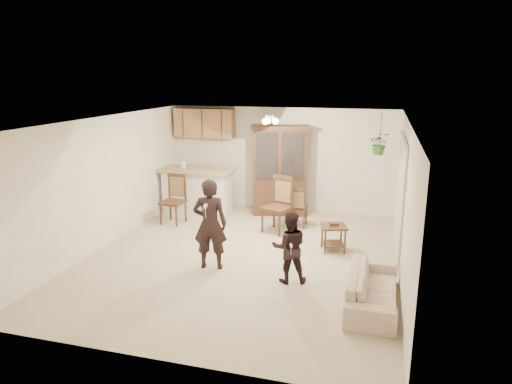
% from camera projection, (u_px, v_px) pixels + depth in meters
% --- Properties ---
extents(floor, '(6.50, 6.50, 0.00)m').
position_uv_depth(floor, '(242.00, 257.00, 8.39)').
color(floor, beige).
rests_on(floor, ground).
extents(ceiling, '(5.50, 6.50, 0.02)m').
position_uv_depth(ceiling, '(241.00, 120.00, 7.77)').
color(ceiling, white).
rests_on(ceiling, wall_back).
extents(wall_back, '(5.50, 0.02, 2.50)m').
position_uv_depth(wall_back, '(281.00, 159.00, 11.11)').
color(wall_back, white).
rests_on(wall_back, ground).
extents(wall_front, '(5.50, 0.02, 2.50)m').
position_uv_depth(wall_front, '(156.00, 262.00, 5.05)').
color(wall_front, white).
rests_on(wall_front, ground).
extents(wall_left, '(0.02, 6.50, 2.50)m').
position_uv_depth(wall_left, '(106.00, 182.00, 8.79)').
color(wall_left, white).
rests_on(wall_left, ground).
extents(wall_right, '(0.02, 6.50, 2.50)m').
position_uv_depth(wall_right, '(404.00, 203.00, 7.37)').
color(wall_right, white).
rests_on(wall_right, ground).
extents(breakfast_bar, '(1.60, 0.55, 1.00)m').
position_uv_depth(breakfast_bar, '(197.00, 193.00, 10.94)').
color(breakfast_bar, white).
rests_on(breakfast_bar, floor).
extents(bar_top, '(1.75, 0.70, 0.08)m').
position_uv_depth(bar_top, '(197.00, 171.00, 10.80)').
color(bar_top, tan).
rests_on(bar_top, breakfast_bar).
extents(upper_cabinets, '(1.50, 0.34, 0.70)m').
position_uv_depth(upper_cabinets, '(205.00, 123.00, 11.22)').
color(upper_cabinets, brown).
rests_on(upper_cabinets, wall_back).
extents(vertical_blinds, '(0.06, 2.30, 2.10)m').
position_uv_depth(vertical_blinds, '(399.00, 197.00, 8.26)').
color(vertical_blinds, beige).
rests_on(vertical_blinds, wall_right).
extents(ceiling_fixture, '(0.36, 0.36, 0.20)m').
position_uv_depth(ceiling_fixture, '(269.00, 120.00, 8.86)').
color(ceiling_fixture, '#FFE9BF').
rests_on(ceiling_fixture, ceiling).
extents(hanging_plant, '(0.43, 0.37, 0.48)m').
position_uv_depth(hanging_plant, '(380.00, 144.00, 9.58)').
color(hanging_plant, '#2B6127').
rests_on(hanging_plant, ceiling).
extents(plant_cord, '(0.01, 0.01, 0.65)m').
position_uv_depth(plant_cord, '(381.00, 128.00, 9.50)').
color(plant_cord, black).
rests_on(plant_cord, ceiling).
extents(sofa, '(0.76, 1.88, 0.73)m').
position_uv_depth(sofa, '(373.00, 281.00, 6.57)').
color(sofa, beige).
rests_on(sofa, floor).
extents(adult, '(0.73, 0.55, 1.80)m').
position_uv_depth(adult, '(210.00, 218.00, 7.72)').
color(adult, black).
rests_on(adult, floor).
extents(child, '(0.77, 0.68, 1.35)m').
position_uv_depth(child, '(289.00, 242.00, 7.24)').
color(child, black).
rests_on(child, floor).
extents(china_hutch, '(1.42, 0.78, 2.12)m').
position_uv_depth(china_hutch, '(280.00, 171.00, 10.76)').
color(china_hutch, '#3B2815').
rests_on(china_hutch, floor).
extents(side_table, '(0.57, 0.57, 0.56)m').
position_uv_depth(side_table, '(333.00, 237.00, 8.64)').
color(side_table, '#3B2815').
rests_on(side_table, floor).
extents(chair_bar, '(0.54, 0.54, 1.10)m').
position_uv_depth(chair_bar, '(173.00, 210.00, 10.22)').
color(chair_bar, '#3B2815').
rests_on(chair_bar, floor).
extents(chair_hutch_left, '(0.68, 0.68, 1.19)m').
position_uv_depth(chair_hutch_left, '(277.00, 217.00, 9.66)').
color(chair_hutch_left, '#3B2815').
rests_on(chair_hutch_left, floor).
extents(chair_hutch_right, '(0.41, 0.41, 0.91)m').
position_uv_depth(chair_hutch_right, '(298.00, 215.00, 10.03)').
color(chair_hutch_right, '#3B2815').
rests_on(chair_hutch_right, floor).
extents(controller_adult, '(0.07, 0.14, 0.04)m').
position_uv_depth(controller_adult, '(205.00, 206.00, 7.29)').
color(controller_adult, silver).
rests_on(controller_adult, adult).
extents(controller_child, '(0.06, 0.11, 0.03)m').
position_uv_depth(controller_child, '(291.00, 246.00, 6.97)').
color(controller_child, silver).
rests_on(controller_child, child).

